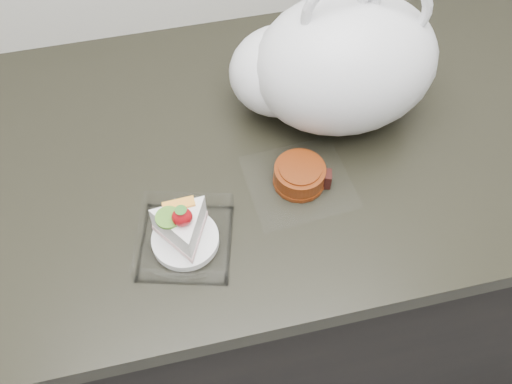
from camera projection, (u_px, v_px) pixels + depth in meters
The scene contains 4 objects.
counter at pixel (238, 270), 1.30m from camera, with size 2.04×0.64×0.90m.
cake_tray at pixel (184, 234), 0.80m from camera, with size 0.16×0.16×0.10m.
mooncake_wrap at pixel (300, 176), 0.88m from camera, with size 0.17×0.16×0.04m.
plastic_bag at pixel (332, 64), 0.89m from camera, with size 0.34×0.26×0.27m.
Camera 1 is at (-0.09, 1.11, 1.62)m, focal length 40.00 mm.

